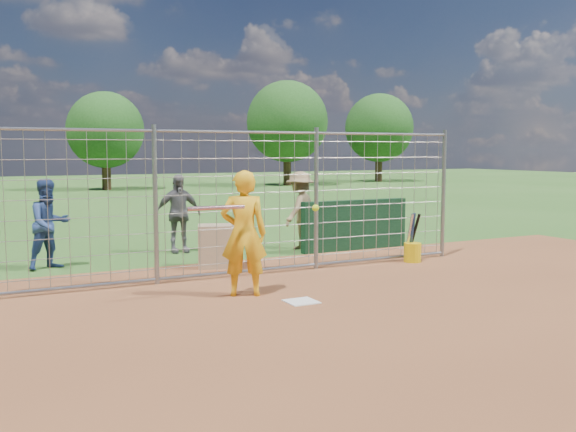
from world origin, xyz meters
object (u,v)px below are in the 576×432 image
bystander_a (49,224)px  bucket_with_bats (412,250)px  bystander_b (178,213)px  equipment_bin (220,246)px  bystander_c (300,210)px  batter (244,233)px

bystander_a → bucket_with_bats: bearing=-43.4°
bystander_a → bystander_b: size_ratio=0.99×
equipment_bin → bucket_with_bats: bearing=1.1°
equipment_bin → bucket_with_bats: size_ratio=0.82×
bystander_c → bucket_with_bats: (1.11, -2.60, -0.61)m
bystander_c → equipment_bin: bystander_c is taller
equipment_bin → bucket_with_bats: 3.77m
bystander_b → bystander_c: bystander_c is taller
bystander_c → bystander_b: bearing=-48.9°
bystander_b → batter: bearing=-92.5°
bystander_c → batter: bearing=16.9°
bystander_b → bucket_with_bats: (3.72, -3.25, -0.60)m
bystander_a → bystander_c: (5.30, 0.10, 0.02)m
bystander_a → equipment_bin: bystander_a is taller
bystander_a → bystander_b: bearing=-6.4°
bystander_c → bucket_with_bats: size_ratio=1.77×
batter → bucket_with_bats: 4.32m
batter → bystander_a: bearing=-34.9°
batter → equipment_bin: (0.54, 2.39, -0.55)m
bystander_c → bucket_with_bats: bearing=78.4°
batter → bystander_a: (-2.31, 3.67, -0.11)m
bystander_a → equipment_bin: size_ratio=2.09×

